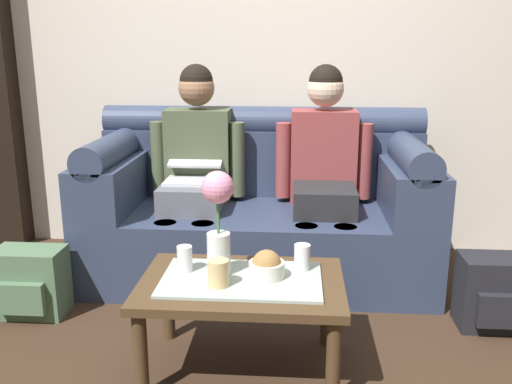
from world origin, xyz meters
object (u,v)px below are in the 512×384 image
(person_right, at_px, (324,165))
(coffee_table, at_px, (242,292))
(flower_vase, at_px, (218,215))
(couch, at_px, (259,211))
(cup_far_center, at_px, (302,257))
(backpack_left, at_px, (30,283))
(snack_bowl, at_px, (267,267))
(cup_near_right, at_px, (218,273))
(backpack_right, at_px, (496,293))
(person_left, at_px, (196,163))
(cup_near_left, at_px, (185,259))

(person_right, bearing_deg, coffee_table, -109.38)
(coffee_table, height_order, flower_vase, flower_vase)
(couch, relative_size, cup_far_center, 17.97)
(person_right, height_order, flower_vase, person_right)
(cup_far_center, bearing_deg, backpack_left, 167.55)
(person_right, relative_size, snack_bowl, 8.39)
(snack_bowl, xyz_separation_m, cup_near_right, (-0.18, -0.10, 0.01))
(backpack_right, bearing_deg, cup_near_right, -157.34)
(snack_bowl, xyz_separation_m, backpack_right, (1.08, 0.43, -0.28))
(snack_bowl, bearing_deg, backpack_right, 21.60)
(couch, distance_m, cup_far_center, 0.98)
(backpack_right, bearing_deg, couch, 152.48)
(coffee_table, distance_m, cup_far_center, 0.29)
(person_left, distance_m, backpack_left, 1.09)
(cup_far_center, xyz_separation_m, backpack_right, (0.93, 0.33, -0.29))
(cup_near_right, bearing_deg, couch, 85.88)
(couch, xyz_separation_m, backpack_left, (-1.11, -0.65, -0.21))
(couch, height_order, flower_vase, couch)
(person_left, relative_size, flower_vase, 2.82)
(couch, height_order, backpack_right, couch)
(person_right, height_order, backpack_left, person_right)
(snack_bowl, height_order, cup_near_right, snack_bowl)
(person_left, height_order, person_right, same)
(snack_bowl, bearing_deg, backpack_left, 162.08)
(person_left, xyz_separation_m, cup_near_right, (0.29, -1.14, -0.20))
(flower_vase, xyz_separation_m, cup_far_center, (0.34, 0.07, -0.20))
(couch, xyz_separation_m, person_right, (0.37, -0.00, 0.28))
(person_right, bearing_deg, cup_near_left, -121.52)
(cup_near_left, distance_m, cup_far_center, 0.49)
(cup_far_center, height_order, backpack_left, cup_far_center)
(cup_near_left, distance_m, backpack_left, 0.98)
(cup_near_left, bearing_deg, backpack_right, 15.30)
(person_left, relative_size, cup_near_left, 11.28)
(flower_vase, relative_size, cup_near_left, 4.00)
(cup_far_center, bearing_deg, backpack_right, 19.71)
(backpack_right, bearing_deg, snack_bowl, -158.40)
(person_right, height_order, backpack_right, person_right)
(person_right, bearing_deg, backpack_right, -37.20)
(snack_bowl, relative_size, cup_near_left, 1.35)
(flower_vase, relative_size, cup_far_center, 4.00)
(person_right, xyz_separation_m, backpack_left, (-1.48, -0.65, -0.49))
(coffee_table, relative_size, flower_vase, 1.91)
(person_right, bearing_deg, person_left, -179.95)
(snack_bowl, relative_size, backpack_left, 0.42)
(couch, distance_m, backpack_right, 1.34)
(cup_near_right, bearing_deg, backpack_left, 154.42)
(cup_near_left, bearing_deg, person_right, 58.48)
(backpack_right, bearing_deg, person_left, 158.46)
(person_right, distance_m, flower_vase, 1.12)
(cup_near_left, height_order, backpack_left, cup_near_left)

